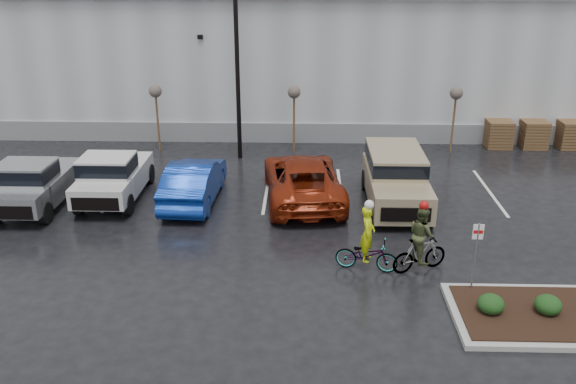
{
  "coord_description": "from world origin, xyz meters",
  "views": [
    {
      "loc": [
        -0.97,
        -14.97,
        9.21
      ],
      "look_at": [
        -1.54,
        4.56,
        1.3
      ],
      "focal_mm": 38.0,
      "sensor_mm": 36.0,
      "label": 1
    }
  ],
  "objects_px": {
    "pickup_silver": "(38,180)",
    "cyclist_hivis": "(367,249)",
    "pallet_stack_b": "(533,134)",
    "sapling_west": "(156,95)",
    "pickup_white": "(116,173)",
    "pallet_stack_c": "(571,134)",
    "suv_tan": "(396,180)",
    "lamppost": "(236,33)",
    "sapling_mid": "(294,96)",
    "car_blue": "(194,181)",
    "fire_lane_sign": "(476,250)",
    "pallet_stack_a": "(498,134)",
    "sapling_east": "(456,97)",
    "car_red": "(303,179)",
    "cyclist_olive": "(420,246)"
  },
  "relations": [
    {
      "from": "sapling_east",
      "to": "car_red",
      "type": "height_order",
      "value": "sapling_east"
    },
    {
      "from": "pallet_stack_a",
      "to": "pallet_stack_c",
      "type": "height_order",
      "value": "same"
    },
    {
      "from": "sapling_mid",
      "to": "pallet_stack_b",
      "type": "bearing_deg",
      "value": 4.89
    },
    {
      "from": "sapling_mid",
      "to": "pickup_silver",
      "type": "height_order",
      "value": "sapling_mid"
    },
    {
      "from": "lamppost",
      "to": "pallet_stack_c",
      "type": "relative_size",
      "value": 6.83
    },
    {
      "from": "fire_lane_sign",
      "to": "pickup_white",
      "type": "distance_m",
      "value": 14.01
    },
    {
      "from": "sapling_mid",
      "to": "pallet_stack_c",
      "type": "bearing_deg",
      "value": 4.24
    },
    {
      "from": "pallet_stack_a",
      "to": "pickup_white",
      "type": "distance_m",
      "value": 18.19
    },
    {
      "from": "sapling_east",
      "to": "pickup_white",
      "type": "distance_m",
      "value": 15.6
    },
    {
      "from": "sapling_east",
      "to": "fire_lane_sign",
      "type": "distance_m",
      "value": 13.06
    },
    {
      "from": "pallet_stack_c",
      "to": "cyclist_hivis",
      "type": "xyz_separation_m",
      "value": [
        -11.06,
        -12.5,
        0.04
      ]
    },
    {
      "from": "fire_lane_sign",
      "to": "cyclist_hivis",
      "type": "height_order",
      "value": "cyclist_hivis"
    },
    {
      "from": "sapling_west",
      "to": "suv_tan",
      "type": "relative_size",
      "value": 0.63
    },
    {
      "from": "fire_lane_sign",
      "to": "pickup_silver",
      "type": "bearing_deg",
      "value": 157.6
    },
    {
      "from": "pickup_silver",
      "to": "sapling_west",
      "type": "bearing_deg",
      "value": 65.15
    },
    {
      "from": "sapling_west",
      "to": "pickup_white",
      "type": "xyz_separation_m",
      "value": [
        -0.36,
        -5.84,
        -1.75
      ]
    },
    {
      "from": "pallet_stack_c",
      "to": "car_red",
      "type": "distance_m",
      "value": 14.76
    },
    {
      "from": "sapling_mid",
      "to": "pallet_stack_a",
      "type": "height_order",
      "value": "sapling_mid"
    },
    {
      "from": "fire_lane_sign",
      "to": "cyclist_hivis",
      "type": "distance_m",
      "value": 3.22
    },
    {
      "from": "car_blue",
      "to": "pickup_white",
      "type": "bearing_deg",
      "value": -5.13
    },
    {
      "from": "car_red",
      "to": "pickup_silver",
      "type": "bearing_deg",
      "value": -1.97
    },
    {
      "from": "pickup_white",
      "to": "cyclist_olive",
      "type": "bearing_deg",
      "value": -27.46
    },
    {
      "from": "pallet_stack_b",
      "to": "cyclist_hivis",
      "type": "height_order",
      "value": "cyclist_hivis"
    },
    {
      "from": "car_blue",
      "to": "sapling_west",
      "type": "bearing_deg",
      "value": -63.77
    },
    {
      "from": "sapling_west",
      "to": "car_red",
      "type": "relative_size",
      "value": 0.53
    },
    {
      "from": "pallet_stack_c",
      "to": "sapling_east",
      "type": "bearing_deg",
      "value": -170.54
    },
    {
      "from": "sapling_mid",
      "to": "suv_tan",
      "type": "height_order",
      "value": "sapling_mid"
    },
    {
      "from": "sapling_east",
      "to": "suv_tan",
      "type": "xyz_separation_m",
      "value": [
        -3.52,
        -6.5,
        -1.7
      ]
    },
    {
      "from": "pickup_white",
      "to": "suv_tan",
      "type": "xyz_separation_m",
      "value": [
        10.83,
        -0.66,
        0.05
      ]
    },
    {
      "from": "pallet_stack_b",
      "to": "pickup_silver",
      "type": "distance_m",
      "value": 22.63
    },
    {
      "from": "suv_tan",
      "to": "pallet_stack_b",
      "type": "bearing_deg",
      "value": 44.16
    },
    {
      "from": "sapling_east",
      "to": "car_blue",
      "type": "distance_m",
      "value": 12.99
    },
    {
      "from": "sapling_west",
      "to": "cyclist_hivis",
      "type": "distance_m",
      "value": 14.7
    },
    {
      "from": "sapling_east",
      "to": "fire_lane_sign",
      "type": "bearing_deg",
      "value": -99.75
    },
    {
      "from": "cyclist_olive",
      "to": "pickup_silver",
      "type": "bearing_deg",
      "value": 47.76
    },
    {
      "from": "pallet_stack_a",
      "to": "sapling_mid",
      "type": "bearing_deg",
      "value": -174.29
    },
    {
      "from": "sapling_west",
      "to": "pallet_stack_a",
      "type": "xyz_separation_m",
      "value": [
        16.5,
        1.0,
        -2.05
      ]
    },
    {
      "from": "pallet_stack_c",
      "to": "pickup_white",
      "type": "relative_size",
      "value": 0.26
    },
    {
      "from": "car_blue",
      "to": "car_red",
      "type": "distance_m",
      "value": 4.21
    },
    {
      "from": "pallet_stack_c",
      "to": "suv_tan",
      "type": "height_order",
      "value": "suv_tan"
    },
    {
      "from": "pickup_white",
      "to": "car_blue",
      "type": "height_order",
      "value": "pickup_white"
    },
    {
      "from": "pallet_stack_b",
      "to": "cyclist_olive",
      "type": "height_order",
      "value": "cyclist_olive"
    },
    {
      "from": "pickup_silver",
      "to": "sapling_east",
      "type": "bearing_deg",
      "value": 21.31
    },
    {
      "from": "car_blue",
      "to": "suv_tan",
      "type": "bearing_deg",
      "value": -179.57
    },
    {
      "from": "pallet_stack_a",
      "to": "fire_lane_sign",
      "type": "height_order",
      "value": "fire_lane_sign"
    },
    {
      "from": "pickup_silver",
      "to": "cyclist_hivis",
      "type": "bearing_deg",
      "value": -21.9
    },
    {
      "from": "pickup_white",
      "to": "lamppost",
      "type": "bearing_deg",
      "value": 48.01
    },
    {
      "from": "pallet_stack_a",
      "to": "cyclist_hivis",
      "type": "xyz_separation_m",
      "value": [
        -7.56,
        -12.5,
        0.04
      ]
    },
    {
      "from": "pallet_stack_b",
      "to": "cyclist_olive",
      "type": "bearing_deg",
      "value": -121.51
    },
    {
      "from": "pallet_stack_a",
      "to": "cyclist_hivis",
      "type": "bearing_deg",
      "value": -121.18
    }
  ]
}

